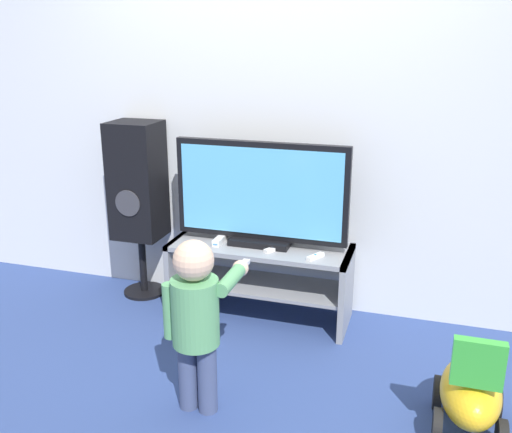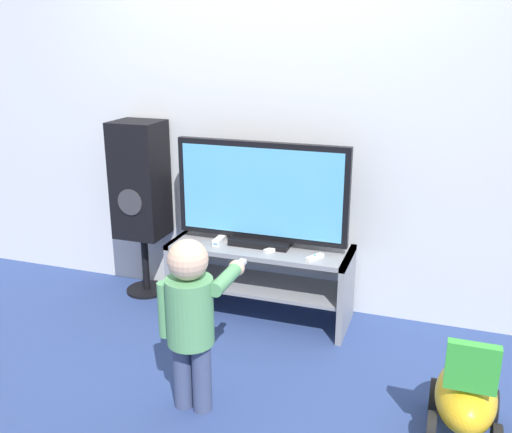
{
  "view_description": "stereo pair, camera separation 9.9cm",
  "coord_description": "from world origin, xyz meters",
  "px_view_note": "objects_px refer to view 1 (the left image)",
  "views": [
    {
      "loc": [
        0.98,
        -3.03,
        1.77
      ],
      "look_at": [
        0.0,
        0.13,
        0.72
      ],
      "focal_mm": 40.0,
      "sensor_mm": 36.0,
      "label": 1
    },
    {
      "loc": [
        1.08,
        -3.0,
        1.77
      ],
      "look_at": [
        0.0,
        0.13,
        0.72
      ],
      "focal_mm": 40.0,
      "sensor_mm": 36.0,
      "label": 2
    }
  ],
  "objects_px": {
    "child": "(197,312)",
    "remote_secondary": "(273,249)",
    "game_console": "(221,239)",
    "speaker_tower": "(138,184)",
    "remote_primary": "(315,257)",
    "ride_on_toy": "(471,393)",
    "television": "(261,195)"
  },
  "relations": [
    {
      "from": "child",
      "to": "remote_secondary",
      "type": "bearing_deg",
      "value": 83.33
    },
    {
      "from": "remote_secondary",
      "to": "game_console",
      "type": "bearing_deg",
      "value": 172.5
    },
    {
      "from": "game_console",
      "to": "child",
      "type": "bearing_deg",
      "value": -75.66
    },
    {
      "from": "speaker_tower",
      "to": "remote_primary",
      "type": "bearing_deg",
      "value": -9.37
    },
    {
      "from": "remote_secondary",
      "to": "ride_on_toy",
      "type": "relative_size",
      "value": 0.23
    },
    {
      "from": "remote_secondary",
      "to": "television",
      "type": "bearing_deg",
      "value": 139.76
    },
    {
      "from": "remote_primary",
      "to": "game_console",
      "type": "bearing_deg",
      "value": 171.8
    },
    {
      "from": "remote_secondary",
      "to": "speaker_tower",
      "type": "bearing_deg",
      "value": 170.56
    },
    {
      "from": "ride_on_toy",
      "to": "remote_secondary",
      "type": "bearing_deg",
      "value": 147.28
    },
    {
      "from": "remote_primary",
      "to": "speaker_tower",
      "type": "height_order",
      "value": "speaker_tower"
    },
    {
      "from": "television",
      "to": "child",
      "type": "height_order",
      "value": "television"
    },
    {
      "from": "television",
      "to": "remote_primary",
      "type": "xyz_separation_m",
      "value": [
        0.38,
        -0.13,
        -0.31
      ]
    },
    {
      "from": "speaker_tower",
      "to": "game_console",
      "type": "bearing_deg",
      "value": -10.54
    },
    {
      "from": "game_console",
      "to": "speaker_tower",
      "type": "xyz_separation_m",
      "value": [
        -0.64,
        0.12,
        0.29
      ]
    },
    {
      "from": "television",
      "to": "remote_primary",
      "type": "bearing_deg",
      "value": -19.46
    },
    {
      "from": "game_console",
      "to": "remote_primary",
      "type": "bearing_deg",
      "value": -8.2
    },
    {
      "from": "television",
      "to": "remote_secondary",
      "type": "relative_size",
      "value": 8.59
    },
    {
      "from": "remote_secondary",
      "to": "remote_primary",
      "type": "bearing_deg",
      "value": -9.13
    },
    {
      "from": "television",
      "to": "speaker_tower",
      "type": "bearing_deg",
      "value": 175.13
    },
    {
      "from": "remote_primary",
      "to": "child",
      "type": "relative_size",
      "value": 0.15
    },
    {
      "from": "game_console",
      "to": "ride_on_toy",
      "type": "bearing_deg",
      "value": -27.47
    },
    {
      "from": "remote_primary",
      "to": "child",
      "type": "xyz_separation_m",
      "value": [
        -0.38,
        -0.9,
        0.01
      ]
    },
    {
      "from": "game_console",
      "to": "ride_on_toy",
      "type": "relative_size",
      "value": 0.37
    },
    {
      "from": "ride_on_toy",
      "to": "television",
      "type": "bearing_deg",
      "value": 146.58
    },
    {
      "from": "remote_primary",
      "to": "television",
      "type": "bearing_deg",
      "value": 160.54
    },
    {
      "from": "ride_on_toy",
      "to": "child",
      "type": "bearing_deg",
      "value": -170.82
    },
    {
      "from": "child",
      "to": "television",
      "type": "bearing_deg",
      "value": 89.82
    },
    {
      "from": "game_console",
      "to": "remote_primary",
      "type": "distance_m",
      "value": 0.64
    },
    {
      "from": "child",
      "to": "speaker_tower",
      "type": "xyz_separation_m",
      "value": [
        -0.89,
        1.11,
        0.28
      ]
    },
    {
      "from": "ride_on_toy",
      "to": "speaker_tower",
      "type": "bearing_deg",
      "value": 157.19
    },
    {
      "from": "remote_secondary",
      "to": "speaker_tower",
      "type": "xyz_separation_m",
      "value": [
        -1.01,
        0.17,
        0.29
      ]
    },
    {
      "from": "speaker_tower",
      "to": "television",
      "type": "bearing_deg",
      "value": -4.87
    }
  ]
}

